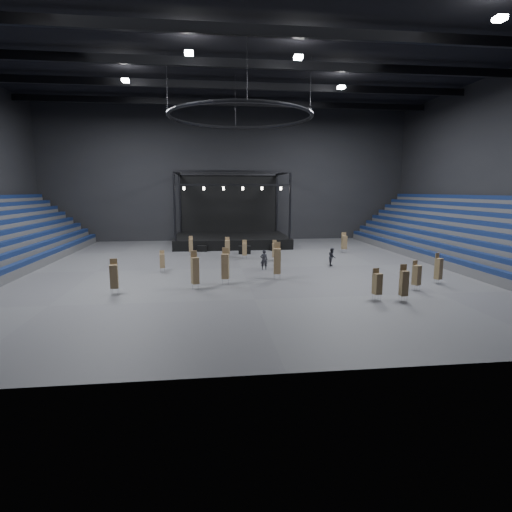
{
  "coord_description": "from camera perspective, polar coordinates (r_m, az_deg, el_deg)",
  "views": [
    {
      "loc": [
        -2.83,
        -34.94,
        6.84
      ],
      "look_at": [
        1.09,
        -2.0,
        1.4
      ],
      "focal_mm": 28.0,
      "sensor_mm": 36.0,
      "label": 1
    }
  ],
  "objects": [
    {
      "name": "chair_stack_5",
      "position": [
        40.32,
        -1.65,
        1.04
      ],
      "size": [
        0.5,
        0.5,
        1.93
      ],
      "rotation": [
        0.0,
        0.0,
        -0.1
      ],
      "color": "silver",
      "rests_on": "floor"
    },
    {
      "name": "wall_back",
      "position": [
        56.06,
        -3.96,
        11.5
      ],
      "size": [
        50.0,
        0.2,
        18.0
      ],
      "primitive_type": "cube",
      "color": "black",
      "rests_on": "ground"
    },
    {
      "name": "wall_front",
      "position": [
        14.39,
        4.88,
        17.91
      ],
      "size": [
        50.0,
        0.2,
        18.0
      ],
      "primitive_type": "cube",
      "color": "black",
      "rests_on": "ground"
    },
    {
      "name": "chair_stack_13",
      "position": [
        26.29,
        16.92,
        -3.74
      ],
      "size": [
        0.57,
        0.57,
        2.03
      ],
      "rotation": [
        0.0,
        0.0,
        0.25
      ],
      "color": "silver",
      "rests_on": "floor"
    },
    {
      "name": "chair_stack_12",
      "position": [
        41.3,
        -4.11,
        1.35
      ],
      "size": [
        0.49,
        0.49,
        2.12
      ],
      "rotation": [
        0.0,
        0.0,
        0.0
      ],
      "color": "silver",
      "rests_on": "floor"
    },
    {
      "name": "floodlights",
      "position": [
        32.57,
        -1.66,
        26.75
      ],
      "size": [
        28.6,
        16.6,
        0.25
      ],
      "color": "white",
      "rests_on": "roof_girders"
    },
    {
      "name": "man_center",
      "position": [
        34.82,
        1.15,
        -0.55
      ],
      "size": [
        0.69,
        0.5,
        1.75
      ],
      "primitive_type": "imported",
      "rotation": [
        0.0,
        0.0,
        3.0
      ],
      "color": "black",
      "rests_on": "floor"
    },
    {
      "name": "chair_stack_10",
      "position": [
        32.43,
        24.61,
        -1.59
      ],
      "size": [
        0.56,
        0.56,
        2.31
      ],
      "rotation": [
        0.0,
        0.0,
        0.41
      ],
      "color": "silver",
      "rests_on": "floor"
    },
    {
      "name": "ceiling",
      "position": [
        36.79,
        -2.3,
        26.96
      ],
      "size": [
        50.0,
        42.0,
        0.2
      ],
      "primitive_type": "cube",
      "color": "black",
      "rests_on": "wall_back"
    },
    {
      "name": "chair_stack_0",
      "position": [
        28.19,
        -8.72,
        -1.97
      ],
      "size": [
        0.61,
        0.61,
        2.72
      ],
      "rotation": [
        0.0,
        0.0,
        0.36
      ],
      "color": "silver",
      "rests_on": "floor"
    },
    {
      "name": "truss_ring",
      "position": [
        35.6,
        -2.24,
        19.27
      ],
      "size": [
        12.3,
        12.3,
        5.15
      ],
      "color": "black",
      "rests_on": "ceiling"
    },
    {
      "name": "flight_case_right",
      "position": [
        46.24,
        2.79,
        1.28
      ],
      "size": [
        1.29,
        0.93,
        0.78
      ],
      "primitive_type": "cube",
      "rotation": [
        0.0,
        0.0,
        0.33
      ],
      "color": "black",
      "rests_on": "floor"
    },
    {
      "name": "wall_right",
      "position": [
        44.73,
        32.34,
        10.67
      ],
      "size": [
        0.2,
        42.0,
        18.0
      ],
      "primitive_type": "cube",
      "color": "black",
      "rests_on": "ground"
    },
    {
      "name": "chair_stack_2",
      "position": [
        39.4,
        2.64,
        0.87
      ],
      "size": [
        0.49,
        0.49,
        2.03
      ],
      "rotation": [
        0.0,
        0.0,
        -0.22
      ],
      "color": "silver",
      "rests_on": "floor"
    },
    {
      "name": "floor",
      "position": [
        35.72,
        -2.11,
        -1.73
      ],
      "size": [
        50.0,
        50.0,
        0.0
      ],
      "primitive_type": "plane",
      "color": "#434345",
      "rests_on": "ground"
    },
    {
      "name": "chair_stack_7",
      "position": [
        28.16,
        -19.63,
        -2.68
      ],
      "size": [
        0.56,
        0.56,
        2.39
      ],
      "rotation": [
        0.0,
        0.0,
        0.12
      ],
      "color": "silver",
      "rests_on": "floor"
    },
    {
      "name": "chair_stack_1",
      "position": [
        26.51,
        20.37,
        -3.58
      ],
      "size": [
        0.44,
        0.44,
        2.32
      ],
      "rotation": [
        0.0,
        0.0,
        0.01
      ],
      "color": "silver",
      "rests_on": "floor"
    },
    {
      "name": "chair_stack_6",
      "position": [
        31.01,
        3.04,
        -0.64
      ],
      "size": [
        0.59,
        0.59,
        2.91
      ],
      "rotation": [
        0.0,
        0.0,
        -0.11
      ],
      "color": "silver",
      "rests_on": "floor"
    },
    {
      "name": "crew_member",
      "position": [
        37.41,
        10.82,
        -0.12
      ],
      "size": [
        0.85,
        0.96,
        1.64
      ],
      "primitive_type": "imported",
      "rotation": [
        0.0,
        0.0,
        1.23
      ],
      "color": "black",
      "rests_on": "floor"
    },
    {
      "name": "flight_case_mid",
      "position": [
        43.66,
        -1.64,
        0.88
      ],
      "size": [
        1.38,
        0.78,
        0.88
      ],
      "primitive_type": "cube",
      "rotation": [
        0.0,
        0.0,
        -0.09
      ],
      "color": "black",
      "rests_on": "floor"
    },
    {
      "name": "chair_stack_8",
      "position": [
        29.38,
        -4.41,
        -1.38
      ],
      "size": [
        0.62,
        0.62,
        2.72
      ],
      "rotation": [
        0.0,
        0.0,
        -0.2
      ],
      "color": "silver",
      "rests_on": "floor"
    },
    {
      "name": "chair_stack_9",
      "position": [
        45.39,
        12.49,
        1.97
      ],
      "size": [
        0.53,
        0.53,
        2.27
      ],
      "rotation": [
        0.0,
        0.0,
        0.01
      ],
      "color": "silver",
      "rests_on": "floor"
    },
    {
      "name": "chair_stack_11",
      "position": [
        29.79,
        21.95,
        -2.48
      ],
      "size": [
        0.59,
        0.59,
        2.08
      ],
      "rotation": [
        0.0,
        0.0,
        0.41
      ],
      "color": "silver",
      "rests_on": "floor"
    },
    {
      "name": "flight_case_left",
      "position": [
        45.71,
        -7.69,
        1.07
      ],
      "size": [
        1.14,
        0.75,
        0.7
      ],
      "primitive_type": "cube",
      "rotation": [
        0.0,
        0.0,
        -0.22
      ],
      "color": "black",
      "rests_on": "floor"
    },
    {
      "name": "stage",
      "position": [
        51.54,
        -3.6,
        3.29
      ],
      "size": [
        14.0,
        10.0,
        9.2
      ],
      "color": "black",
      "rests_on": "floor"
    },
    {
      "name": "chair_stack_3",
      "position": [
        34.79,
        -13.25,
        -0.63
      ],
      "size": [
        0.47,
        0.47,
        1.83
      ],
      "rotation": [
        0.0,
        0.0,
        0.11
      ],
      "color": "silver",
      "rests_on": "floor"
    },
    {
      "name": "roof_girders",
      "position": [
        36.56,
        -2.29,
        25.77
      ],
      "size": [
        49.0,
        30.35,
        0.7
      ],
      "color": "black",
      "rests_on": "ceiling"
    },
    {
      "name": "chair_stack_4",
      "position": [
        43.39,
        -9.29,
        1.54
      ],
      "size": [
        0.42,
        0.42,
        2.04
      ],
      "rotation": [
        0.0,
        0.0,
        0.0
      ],
      "color": "silver",
      "rests_on": "floor"
    },
    {
      "name": "bleachers_right",
      "position": [
        43.72,
        29.41,
        1.4
      ],
      "size": [
        7.2,
        40.0,
        6.4
      ],
      "color": "#454547",
      "rests_on": "floor"
    }
  ]
}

